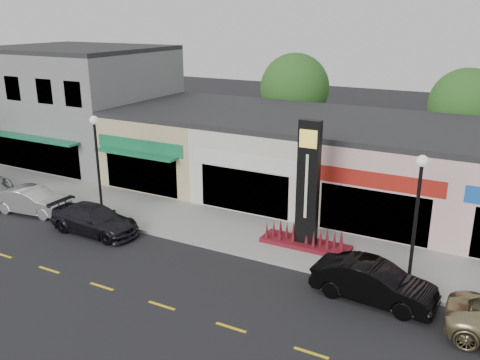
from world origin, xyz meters
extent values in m
plane|color=black|center=(0.00, 0.00, 0.00)|extent=(120.00, 120.00, 0.00)
cube|color=gray|center=(0.00, 4.35, 0.07)|extent=(52.00, 4.30, 0.15)
cube|color=gray|center=(0.00, 2.10, 0.07)|extent=(52.00, 0.20, 0.15)
cube|color=slate|center=(-18.00, 11.50, 4.00)|extent=(12.00, 10.00, 8.00)
cube|color=#262628|center=(-18.00, 11.50, 8.15)|extent=(12.00, 10.00, 0.30)
cube|color=black|center=(-18.00, 6.55, 1.40)|extent=(9.00, 0.10, 2.40)
cube|color=#186F45|center=(-18.00, 6.05, 2.70)|extent=(9.50, 1.00, 0.14)
cube|color=black|center=(-19.00, 6.55, 5.80)|extent=(1.40, 0.10, 1.60)
cube|color=black|center=(-16.00, 6.55, 5.80)|extent=(1.40, 0.10, 1.60)
cube|color=black|center=(-13.50, 6.55, 5.80)|extent=(1.40, 0.10, 1.60)
cube|color=tan|center=(-8.50, 11.50, 2.25)|extent=(7.00, 10.00, 4.50)
cube|color=#262628|center=(-8.50, 11.50, 4.65)|extent=(7.00, 10.00, 0.30)
cube|color=black|center=(-8.50, 6.55, 1.40)|extent=(5.25, 0.10, 2.40)
cube|color=#186F45|center=(-8.50, 6.55, 3.10)|extent=(6.30, 0.12, 0.80)
cube|color=#186F45|center=(-8.50, 6.10, 2.70)|extent=(5.60, 0.90, 0.12)
cube|color=beige|center=(-1.50, 11.50, 2.25)|extent=(7.00, 10.00, 4.50)
cube|color=#262628|center=(-1.50, 11.50, 4.65)|extent=(7.00, 10.00, 0.30)
cube|color=black|center=(-1.50, 6.55, 1.40)|extent=(5.25, 0.10, 2.40)
cube|color=silver|center=(-1.50, 6.55, 3.10)|extent=(6.30, 0.12, 0.80)
cube|color=beige|center=(5.50, 11.50, 2.25)|extent=(7.00, 10.00, 4.50)
cube|color=#262628|center=(5.50, 11.50, 4.65)|extent=(7.00, 10.00, 0.30)
cube|color=black|center=(5.50, 6.55, 1.40)|extent=(5.25, 0.10, 2.40)
cube|color=#A41E15|center=(5.50, 6.55, 3.10)|extent=(6.30, 0.12, 0.80)
cylinder|color=#382619|center=(-4.00, 19.50, 1.57)|extent=(0.36, 0.36, 3.15)
sphere|color=#21531A|center=(-4.00, 19.50, 5.23)|extent=(5.20, 5.20, 5.20)
cylinder|color=#382619|center=(8.00, 19.50, 1.49)|extent=(0.36, 0.36, 2.97)
sphere|color=#21531A|center=(8.00, 19.50, 4.89)|extent=(4.80, 4.80, 4.80)
cylinder|color=black|center=(-8.00, 2.50, 0.30)|extent=(0.32, 0.32, 0.30)
cylinder|color=black|center=(-8.00, 2.50, 2.80)|extent=(0.14, 0.14, 5.00)
sphere|color=silver|center=(-8.00, 2.50, 5.40)|extent=(0.44, 0.44, 0.44)
cylinder|color=black|center=(8.00, 2.50, 0.30)|extent=(0.32, 0.32, 0.30)
cylinder|color=black|center=(8.00, 2.50, 2.80)|extent=(0.14, 0.14, 5.00)
sphere|color=silver|center=(8.00, 2.50, 5.40)|extent=(0.44, 0.44, 0.44)
cube|color=#5A0F11|center=(3.00, 4.20, 0.25)|extent=(4.20, 1.30, 0.20)
cube|color=black|center=(3.00, 4.20, 3.15)|extent=(1.00, 0.40, 6.00)
cube|color=yellow|center=(3.00, 3.98, 5.35)|extent=(0.80, 0.05, 0.80)
cube|color=silver|center=(3.00, 3.98, 3.15)|extent=(0.12, 0.04, 3.00)
imported|color=silver|center=(-11.96, 1.32, 0.72)|extent=(2.15, 4.58, 1.45)
imported|color=black|center=(-7.04, 0.94, 0.70)|extent=(1.99, 4.85, 1.41)
imported|color=black|center=(6.94, 1.16, 0.77)|extent=(2.00, 4.81, 1.55)
camera|label=1|loc=(10.54, -16.41, 10.50)|focal=38.00mm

